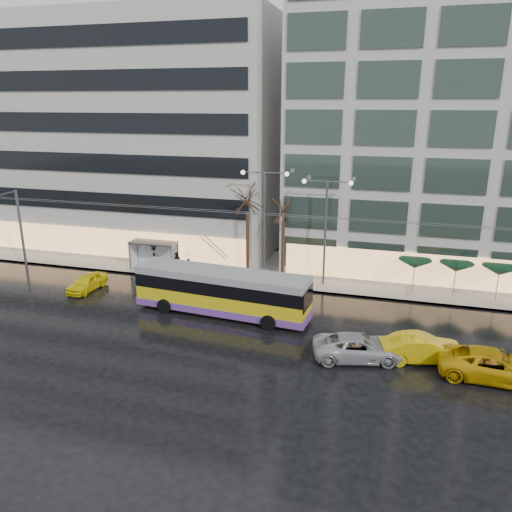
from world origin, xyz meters
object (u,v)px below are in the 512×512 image
at_px(trolleybus, 222,293).
at_px(bus_shelter, 151,249).
at_px(street_lamp_near, 264,210).
at_px(taxi_a, 87,282).

height_order(trolleybus, bus_shelter, trolleybus).
bearing_deg(street_lamp_near, bus_shelter, -179.37).
relative_size(bus_shelter, taxi_a, 1.07).
xyz_separation_m(trolleybus, bus_shelter, (-9.33, 7.46, 0.39)).
height_order(bus_shelter, taxi_a, bus_shelter).
bearing_deg(bus_shelter, trolleybus, -38.64).
relative_size(trolleybus, bus_shelter, 3.02).
bearing_deg(trolleybus, street_lamp_near, 82.11).
xyz_separation_m(trolleybus, street_lamp_near, (1.05, 7.57, 4.42)).
xyz_separation_m(bus_shelter, taxi_a, (-2.60, -6.02, -1.29)).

